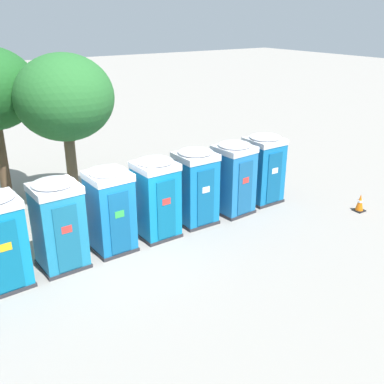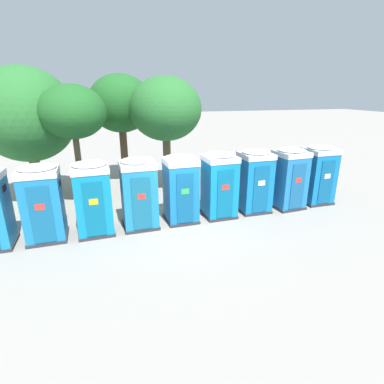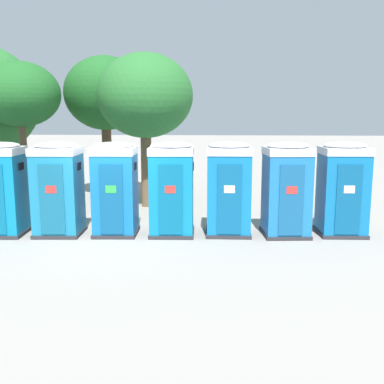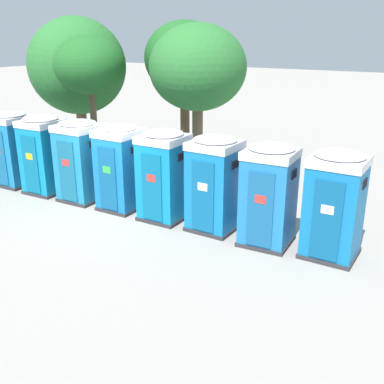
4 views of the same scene
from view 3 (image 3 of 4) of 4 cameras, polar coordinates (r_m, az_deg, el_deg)
ground_plane at (r=12.60m, az=-9.63°, el=-5.33°), size 120.00×120.00×0.00m
portapotty_2 at (r=13.23m, az=-23.10°, el=0.42°), size 1.28×1.28×2.54m
portapotty_3 at (r=12.72m, az=-16.64°, el=0.45°), size 1.29×1.26×2.54m
portapotty_4 at (r=12.39m, az=-9.74°, el=0.48°), size 1.21×1.25×2.54m
portapotty_5 at (r=12.19m, az=-2.58°, el=0.47°), size 1.25×1.24×2.54m
portapotty_6 at (r=12.26m, az=4.68°, el=0.49°), size 1.23×1.22×2.54m
portapotty_7 at (r=12.35m, az=11.89°, el=0.39°), size 1.31×1.30×2.54m
portapotty_8 at (r=12.86m, az=18.57°, el=0.45°), size 1.26×1.23×2.54m
street_tree_0 at (r=15.97m, az=-5.97°, el=11.97°), size 3.32×3.32×5.37m
street_tree_1 at (r=18.38m, az=-10.96°, el=12.11°), size 3.20×3.20×5.53m
street_tree_2 at (r=16.01m, az=-21.00°, el=11.42°), size 2.61×2.61×4.98m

